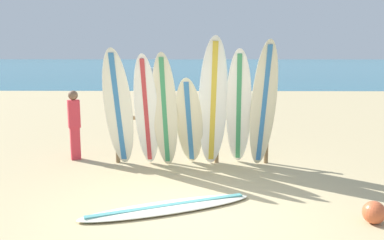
{
  "coord_description": "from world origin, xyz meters",
  "views": [
    {
      "loc": [
        0.09,
        -5.53,
        2.35
      ],
      "look_at": [
        -0.01,
        3.11,
        0.86
      ],
      "focal_mm": 38.27,
      "sensor_mm": 36.0,
      "label": 1
    }
  ],
  "objects_px": {
    "surfboard_leaning_center_left": "(165,111)",
    "surfboard_leaning_right": "(239,109)",
    "surfboard_lying_on_sand": "(168,207)",
    "beachgoer_standing": "(74,122)",
    "surfboard_leaning_center_right": "(213,103)",
    "surfboard_leaning_left": "(146,111)",
    "surfboard_leaning_far_right": "(263,105)",
    "surfboard_rack": "(192,130)",
    "surfboard_leaning_far_left": "(118,108)",
    "beach_ball": "(374,212)",
    "surfboard_leaning_center": "(189,122)",
    "small_boat_offshore": "(153,73)"
  },
  "relations": [
    {
      "from": "surfboard_leaning_center_right",
      "to": "surfboard_leaning_left",
      "type": "bearing_deg",
      "value": -179.66
    },
    {
      "from": "surfboard_rack",
      "to": "surfboard_leaning_center",
      "type": "bearing_deg",
      "value": -98.04
    },
    {
      "from": "surfboard_lying_on_sand",
      "to": "surfboard_leaning_right",
      "type": "bearing_deg",
      "value": 60.65
    },
    {
      "from": "surfboard_leaning_far_left",
      "to": "beachgoer_standing",
      "type": "relative_size",
      "value": 1.6
    },
    {
      "from": "surfboard_rack",
      "to": "beachgoer_standing",
      "type": "xyz_separation_m",
      "value": [
        -2.52,
        0.24,
        0.13
      ]
    },
    {
      "from": "surfboard_lying_on_sand",
      "to": "surfboard_leaning_center_left",
      "type": "bearing_deg",
      "value": 95.44
    },
    {
      "from": "surfboard_leaning_far_right",
      "to": "beach_ball",
      "type": "height_order",
      "value": "surfboard_leaning_far_right"
    },
    {
      "from": "surfboard_leaning_center",
      "to": "surfboard_leaning_far_right",
      "type": "xyz_separation_m",
      "value": [
        1.45,
        -0.07,
        0.35
      ]
    },
    {
      "from": "surfboard_leaning_left",
      "to": "surfboard_leaning_center_left",
      "type": "height_order",
      "value": "surfboard_leaning_center_left"
    },
    {
      "from": "surfboard_leaning_far_left",
      "to": "surfboard_leaning_center_left",
      "type": "xyz_separation_m",
      "value": [
        0.93,
        -0.05,
        -0.04
      ]
    },
    {
      "from": "surfboard_leaning_far_left",
      "to": "surfboard_leaning_left",
      "type": "bearing_deg",
      "value": -1.16
    },
    {
      "from": "surfboard_leaning_far_left",
      "to": "surfboard_leaning_center_left",
      "type": "bearing_deg",
      "value": -3.36
    },
    {
      "from": "surfboard_leaning_center_left",
      "to": "surfboard_leaning_right",
      "type": "distance_m",
      "value": 1.46
    },
    {
      "from": "surfboard_rack",
      "to": "surfboard_leaning_far_right",
      "type": "xyz_separation_m",
      "value": [
        1.41,
        -0.39,
        0.58
      ]
    },
    {
      "from": "surfboard_leaning_left",
      "to": "surfboard_leaning_center_left",
      "type": "xyz_separation_m",
      "value": [
        0.37,
        -0.04,
        0.01
      ]
    },
    {
      "from": "surfboard_leaning_center",
      "to": "surfboard_leaning_left",
      "type": "bearing_deg",
      "value": -177.48
    },
    {
      "from": "surfboard_leaning_right",
      "to": "small_boat_offshore",
      "type": "bearing_deg",
      "value": 99.33
    },
    {
      "from": "surfboard_leaning_far_left",
      "to": "surfboard_leaning_left",
      "type": "xyz_separation_m",
      "value": [
        0.56,
        -0.01,
        -0.05
      ]
    },
    {
      "from": "surfboard_leaning_center",
      "to": "small_boat_offshore",
      "type": "distance_m",
      "value": 29.79
    },
    {
      "from": "surfboard_rack",
      "to": "surfboard_leaning_center_left",
      "type": "xyz_separation_m",
      "value": [
        -0.53,
        -0.41,
        0.46
      ]
    },
    {
      "from": "surfboard_leaning_far_left",
      "to": "surfboard_leaning_right",
      "type": "height_order",
      "value": "surfboard_leaning_far_left"
    },
    {
      "from": "surfboard_lying_on_sand",
      "to": "surfboard_leaning_far_left",
      "type": "bearing_deg",
      "value": 117.11
    },
    {
      "from": "surfboard_leaning_right",
      "to": "small_boat_offshore",
      "type": "relative_size",
      "value": 0.86
    },
    {
      "from": "surfboard_leaning_center_left",
      "to": "small_boat_offshore",
      "type": "distance_m",
      "value": 29.82
    },
    {
      "from": "surfboard_leaning_right",
      "to": "surfboard_lying_on_sand",
      "type": "height_order",
      "value": "surfboard_leaning_right"
    },
    {
      "from": "surfboard_leaning_center_left",
      "to": "surfboard_leaning_far_right",
      "type": "bearing_deg",
      "value": 0.32
    },
    {
      "from": "surfboard_leaning_far_right",
      "to": "surfboard_leaning_center_left",
      "type": "bearing_deg",
      "value": -179.68
    },
    {
      "from": "surfboard_leaning_right",
      "to": "surfboard_leaning_far_left",
      "type": "bearing_deg",
      "value": -179.85
    },
    {
      "from": "surfboard_rack",
      "to": "surfboard_leaning_center_right",
      "type": "height_order",
      "value": "surfboard_leaning_center_right"
    },
    {
      "from": "surfboard_leaning_center_left",
      "to": "small_boat_offshore",
      "type": "height_order",
      "value": "surfboard_leaning_center_left"
    },
    {
      "from": "surfboard_leaning_center",
      "to": "surfboard_leaning_far_right",
      "type": "bearing_deg",
      "value": -2.74
    },
    {
      "from": "surfboard_leaning_far_left",
      "to": "surfboard_leaning_left",
      "type": "distance_m",
      "value": 0.56
    },
    {
      "from": "surfboard_leaning_far_left",
      "to": "surfboard_leaning_far_right",
      "type": "xyz_separation_m",
      "value": [
        2.86,
        -0.04,
        0.08
      ]
    },
    {
      "from": "surfboard_rack",
      "to": "surfboard_leaning_center_right",
      "type": "relative_size",
      "value": 1.22
    },
    {
      "from": "surfboard_leaning_left",
      "to": "surfboard_leaning_far_right",
      "type": "xyz_separation_m",
      "value": [
        2.3,
        -0.03,
        0.13
      ]
    },
    {
      "from": "surfboard_leaning_left",
      "to": "surfboard_rack",
      "type": "bearing_deg",
      "value": 22.06
    },
    {
      "from": "surfboard_lying_on_sand",
      "to": "small_boat_offshore",
      "type": "height_order",
      "value": "small_boat_offshore"
    },
    {
      "from": "surfboard_rack",
      "to": "surfboard_leaning_center",
      "type": "relative_size",
      "value": 1.73
    },
    {
      "from": "surfboard_leaning_center_left",
      "to": "surfboard_leaning_center",
      "type": "height_order",
      "value": "surfboard_leaning_center_left"
    },
    {
      "from": "surfboard_leaning_far_right",
      "to": "surfboard_leaning_right",
      "type": "bearing_deg",
      "value": 174.07
    },
    {
      "from": "surfboard_leaning_far_right",
      "to": "surfboard_rack",
      "type": "bearing_deg",
      "value": 164.33
    },
    {
      "from": "beachgoer_standing",
      "to": "surfboard_leaning_center_left",
      "type": "bearing_deg",
      "value": -17.87
    },
    {
      "from": "surfboard_leaning_far_left",
      "to": "surfboard_leaning_left",
      "type": "relative_size",
      "value": 1.05
    },
    {
      "from": "surfboard_leaning_center",
      "to": "surfboard_leaning_center_right",
      "type": "xyz_separation_m",
      "value": [
        0.47,
        -0.03,
        0.39
      ]
    },
    {
      "from": "surfboard_leaning_right",
      "to": "beach_ball",
      "type": "relative_size",
      "value": 7.63
    },
    {
      "from": "surfboard_leaning_left",
      "to": "surfboard_leaning_center_right",
      "type": "xyz_separation_m",
      "value": [
        1.32,
        0.01,
        0.17
      ]
    },
    {
      "from": "surfboard_leaning_center_right",
      "to": "beachgoer_standing",
      "type": "bearing_deg",
      "value": 168.63
    },
    {
      "from": "surfboard_lying_on_sand",
      "to": "beachgoer_standing",
      "type": "relative_size",
      "value": 1.77
    },
    {
      "from": "surfboard_leaning_far_left",
      "to": "surfboard_lying_on_sand",
      "type": "distance_m",
      "value": 2.75
    },
    {
      "from": "surfboard_leaning_far_left",
      "to": "surfboard_leaning_far_right",
      "type": "height_order",
      "value": "surfboard_leaning_far_right"
    }
  ]
}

